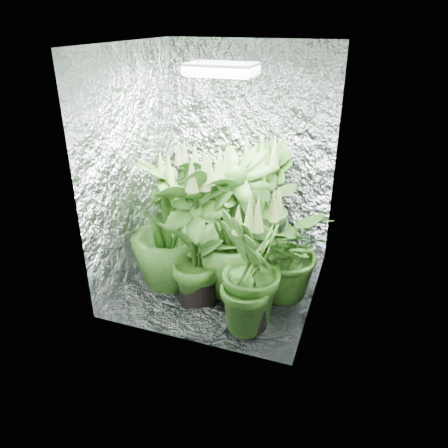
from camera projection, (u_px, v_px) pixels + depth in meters
name	position (u px, v px, depth m)	size (l,w,h in m)	color
ground	(222.00, 283.00, 3.92)	(1.60, 1.60, 0.00)	silver
walls	(222.00, 178.00, 3.49)	(1.62, 1.62, 2.00)	silver
ceiling	(222.00, 43.00, 3.06)	(1.60, 1.60, 0.01)	silver
grow_lamp	(222.00, 69.00, 3.13)	(0.50, 0.30, 0.22)	gray
plant_a	(184.00, 196.00, 4.44)	(1.01, 1.01, 1.09)	black
plant_b	(225.00, 216.00, 4.21)	(0.61, 0.61, 0.94)	black
plant_c	(261.00, 204.00, 4.11)	(0.83, 0.83, 1.24)	black
plant_d	(167.00, 226.00, 3.67)	(0.89, 0.89, 1.23)	black
plant_e	(280.00, 250.00, 3.53)	(0.88, 0.88, 0.98)	black
plant_f	(196.00, 237.00, 3.42)	(0.88, 0.88, 1.31)	black
plant_g	(251.00, 273.00, 3.13)	(0.67, 0.67, 1.09)	black
plant_h	(234.00, 227.00, 3.55)	(0.91, 0.91, 1.32)	black
circulation_fan	(301.00, 257.00, 4.07)	(0.16, 0.28, 0.33)	black
plant_label	(256.00, 300.00, 3.18)	(0.04, 0.01, 0.07)	white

